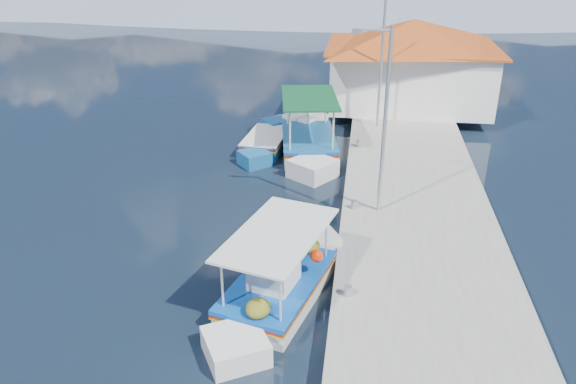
# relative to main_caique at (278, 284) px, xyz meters

# --- Properties ---
(ground) EXTENTS (160.00, 160.00, 0.00)m
(ground) POSITION_rel_main_caique_xyz_m (-1.94, 2.64, -0.43)
(ground) COLOR black
(ground) RESTS_ON ground
(quay) EXTENTS (5.00, 44.00, 0.50)m
(quay) POSITION_rel_main_caique_xyz_m (3.96, 8.64, -0.18)
(quay) COLOR gray
(quay) RESTS_ON ground
(bollards) EXTENTS (0.20, 17.20, 0.30)m
(bollards) POSITION_rel_main_caique_xyz_m (1.86, 7.89, 0.22)
(bollards) COLOR #A5A8AD
(bollards) RESTS_ON quay
(main_caique) EXTENTS (3.13, 6.62, 2.26)m
(main_caique) POSITION_rel_main_caique_xyz_m (0.00, 0.00, 0.00)
(main_caique) COLOR silver
(main_caique) RESTS_ON ground
(caique_green_canopy) EXTENTS (3.06, 7.48, 2.84)m
(caique_green_canopy) POSITION_rel_main_caique_xyz_m (-0.31, 10.93, -0.01)
(caique_green_canopy) COLOR silver
(caique_green_canopy) RESTS_ON ground
(caique_blue_hull) EXTENTS (1.93, 5.58, 1.00)m
(caique_blue_hull) POSITION_rel_main_caique_xyz_m (-2.28, 11.17, -0.17)
(caique_blue_hull) COLOR #154E82
(caique_blue_hull) RESTS_ON ground
(harbor_building) EXTENTS (10.49, 10.49, 4.40)m
(harbor_building) POSITION_rel_main_caique_xyz_m (4.26, 17.64, 2.34)
(harbor_building) COLOR silver
(harbor_building) RESTS_ON quay
(lamp_post_near) EXTENTS (1.21, 0.14, 6.00)m
(lamp_post_near) POSITION_rel_main_caique_xyz_m (2.57, 4.64, 3.42)
(lamp_post_near) COLOR #A5A8AD
(lamp_post_near) RESTS_ON quay
(lamp_post_far) EXTENTS (1.21, 0.14, 6.00)m
(lamp_post_far) POSITION_rel_main_caique_xyz_m (2.57, 13.64, 3.42)
(lamp_post_far) COLOR #A5A8AD
(lamp_post_far) RESTS_ON quay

